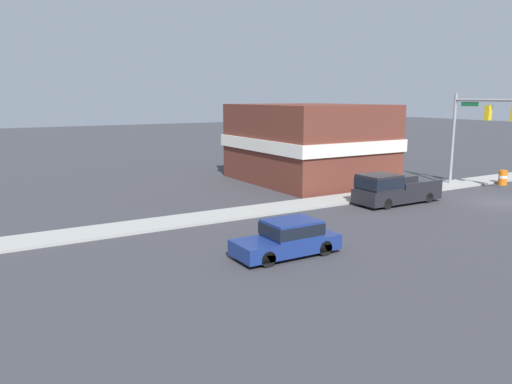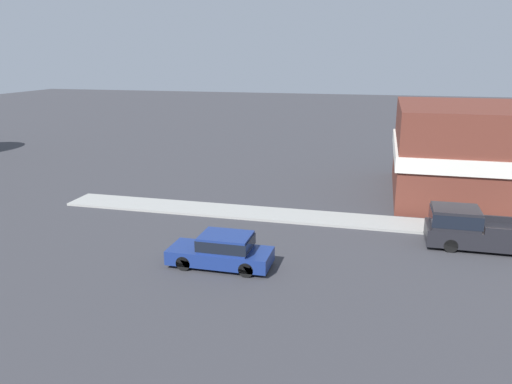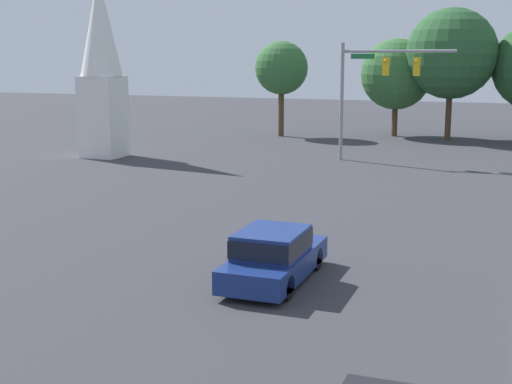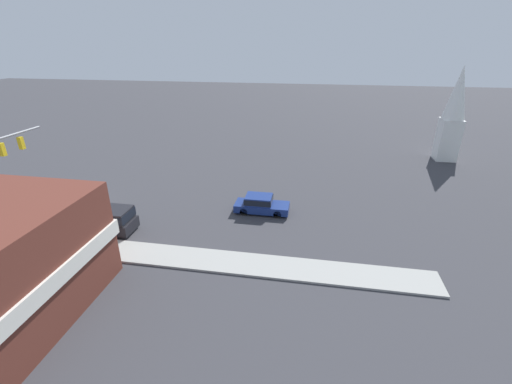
{
  "view_description": "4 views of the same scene",
  "coord_description": "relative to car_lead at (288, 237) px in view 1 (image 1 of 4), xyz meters",
  "views": [
    {
      "loc": [
        -18.55,
        29.2,
        6.58
      ],
      "look_at": [
        0.01,
        18.15,
        2.45
      ],
      "focal_mm": 35.0,
      "sensor_mm": 36.0,
      "label": 1
    },
    {
      "loc": [
        -21.45,
        11.25,
        9.1
      ],
      "look_at": [
        -0.25,
        16.61,
        3.06
      ],
      "focal_mm": 35.0,
      "sensor_mm": 36.0,
      "label": 2
    },
    {
      "loc": [
        4.25,
        -0.32,
        6.2
      ],
      "look_at": [
        -1.46,
        15.09,
        3.05
      ],
      "focal_mm": 50.0,
      "sensor_mm": 36.0,
      "label": 3
    },
    {
      "loc": [
        23.82,
        21.8,
        13.35
      ],
      "look_at": [
        0.09,
        17.67,
        2.74
      ],
      "focal_mm": 24.0,
      "sensor_mm": 36.0,
      "label": 4
    }
  ],
  "objects": [
    {
      "name": "construction_barrel",
      "position": [
        5.82,
        -23.65,
        -0.21
      ],
      "size": [
        0.65,
        0.65,
        1.12
      ],
      "color": "orange",
      "rests_on": "ground"
    },
    {
      "name": "near_signal_assembly",
      "position": [
        4.87,
        -20.36,
        4.32
      ],
      "size": [
        9.0,
        0.49,
        6.85
      ],
      "color": "gray",
      "rests_on": "ground"
    },
    {
      "name": "ground_plane",
      "position": [
        1.92,
        -17.71,
        -0.78
      ],
      "size": [
        200.0,
        200.0,
        0.0
      ],
      "primitive_type": "plane",
      "color": "#38383D"
    },
    {
      "name": "car_lead",
      "position": [
        0.0,
        0.0,
        0.0
      ],
      "size": [
        1.83,
        4.56,
        1.51
      ],
      "color": "black",
      "rests_on": "ground"
    },
    {
      "name": "pickup_truck_parked",
      "position": [
        5.18,
        -11.21,
        0.17
      ],
      "size": [
        2.08,
        5.8,
        1.95
      ],
      "color": "black",
      "rests_on": "ground"
    },
    {
      "name": "corner_brick_building",
      "position": [
        14.95,
        -12.09,
        2.22
      ],
      "size": [
        11.56,
        9.5,
        6.0
      ],
      "color": "brown",
      "rests_on": "ground"
    },
    {
      "name": "sidewalk_curb",
      "position": [
        7.62,
        -17.71,
        -0.71
      ],
      "size": [
        2.4,
        60.0,
        0.14
      ],
      "color": "#9E9E99",
      "rests_on": "ground"
    }
  ]
}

